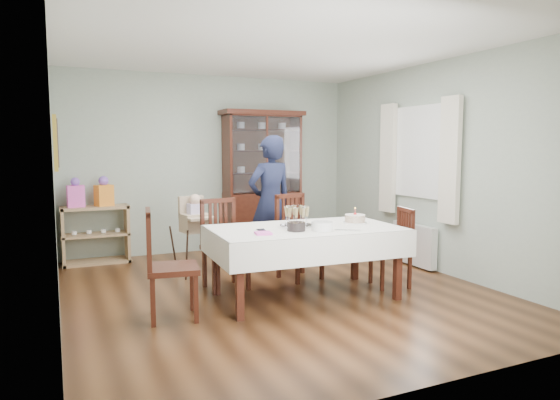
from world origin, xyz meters
TOP-DOWN VIEW (x-y plane):
  - floor at (0.00, 0.00)m, footprint 5.00×5.00m
  - room_shell at (0.00, 0.53)m, footprint 5.00×5.00m
  - dining_table at (0.17, -0.34)m, footprint 2.05×1.25m
  - china_cabinet at (0.75, 2.26)m, footprint 1.30×0.48m
  - sideboard at (-1.75, 2.28)m, footprint 0.90×0.38m
  - picture_frame at (-2.22, 0.80)m, footprint 0.04×0.48m
  - window at (2.22, 0.30)m, footprint 0.04×1.02m
  - curtain_left at (2.16, -0.32)m, footprint 0.07×0.30m
  - curtain_right at (2.16, 0.92)m, footprint 0.07×0.30m
  - radiator at (2.16, 0.30)m, footprint 0.10×0.80m
  - chair_far_left at (-0.51, 0.34)m, footprint 0.51×0.51m
  - chair_far_right at (0.46, 0.38)m, footprint 0.55×0.55m
  - chair_end_left at (-1.29, -0.43)m, footprint 0.53×0.53m
  - chair_end_right at (1.28, -0.37)m, footprint 0.48×0.48m
  - woman at (0.31, 0.94)m, footprint 0.70×0.52m
  - high_chair at (-0.63, 1.16)m, footprint 0.52×0.52m
  - champagne_tray at (0.10, -0.27)m, footprint 0.36×0.36m
  - birthday_cake at (0.81, -0.32)m, footprint 0.26×0.26m
  - plate_stack_dark at (-0.02, -0.51)m, footprint 0.23×0.23m
  - plate_stack_white at (0.22, -0.61)m, footprint 0.22×0.22m
  - napkin_stack at (-0.41, -0.56)m, footprint 0.18×0.18m
  - cutlery at (-0.38, -0.35)m, footprint 0.14×0.17m
  - cake_knife at (0.47, -0.71)m, footprint 0.23×0.17m
  - gift_bag_pink at (-1.99, 2.26)m, footprint 0.23×0.16m
  - gift_bag_orange at (-1.63, 2.26)m, footprint 0.27×0.23m

SIDE VIEW (x-z plane):
  - floor at x=0.00m, z-range 0.00..0.00m
  - chair_end_right at x=1.28m, z-range -0.18..0.72m
  - radiator at x=2.16m, z-range 0.02..0.57m
  - chair_far_left at x=-0.51m, z-range -0.21..0.81m
  - chair_far_right at x=0.46m, z-range -0.21..0.82m
  - chair_end_left at x=-1.29m, z-range -0.21..0.83m
  - dining_table at x=0.17m, z-range 0.00..0.76m
  - high_chair at x=-0.63m, z-range -0.11..0.91m
  - sideboard at x=-1.75m, z-range 0.00..0.80m
  - cake_knife at x=0.47m, z-range 0.76..0.77m
  - cutlery at x=-0.38m, z-range 0.76..0.77m
  - napkin_stack at x=-0.41m, z-range 0.76..0.78m
  - plate_stack_dark at x=-0.02m, z-range 0.76..0.85m
  - plate_stack_white at x=0.22m, z-range 0.76..0.85m
  - birthday_cake at x=0.81m, z-range 0.72..0.90m
  - champagne_tray at x=0.10m, z-range 0.72..0.94m
  - woman at x=0.31m, z-range 0.00..1.76m
  - gift_bag_pink at x=-1.99m, z-range 0.78..1.18m
  - gift_bag_orange at x=-1.63m, z-range 0.78..1.19m
  - china_cabinet at x=0.75m, z-range 0.04..2.21m
  - curtain_left at x=2.16m, z-range 0.67..2.23m
  - curtain_right at x=2.16m, z-range 0.67..2.23m
  - window at x=2.22m, z-range 0.94..2.16m
  - picture_frame at x=-2.22m, z-range 1.36..1.94m
  - room_shell at x=0.00m, z-range -0.80..4.20m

